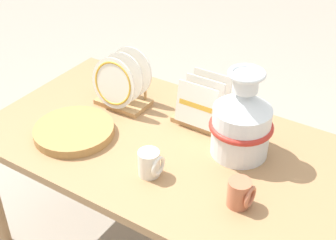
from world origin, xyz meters
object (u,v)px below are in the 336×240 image
Objects in this scene: ceramic_vase at (242,120)px; dish_rack_round_plates at (121,87)px; mug_cream_glaze at (150,164)px; dish_rack_square_plates at (203,110)px; mug_terracotta_glaze at (240,193)px; wicker_charger_stack at (74,131)px.

ceramic_vase is 0.58m from dish_rack_round_plates.
dish_rack_round_plates is 2.47× the size of mug_cream_glaze.
dish_rack_square_plates is (-0.22, 0.11, -0.09)m from ceramic_vase.
ceramic_vase is 1.55× the size of dish_rack_square_plates.
dish_rack_round_plates is at bearing 157.88° from mug_terracotta_glaze.
ceramic_vase reaches higher than mug_cream_glaze.
dish_rack_square_plates is 0.39m from mug_cream_glaze.
dish_rack_round_plates is at bearing 139.14° from mug_cream_glaze.
wicker_charger_stack is 0.73m from mug_terracotta_glaze.
mug_cream_glaze is at bearing -40.86° from dish_rack_round_plates.
ceramic_vase is 0.30m from mug_terracotta_glaze.
dish_rack_square_plates is 2.29× the size of mug_cream_glaze.
mug_cream_glaze is at bearing -174.55° from mug_terracotta_glaze.
ceramic_vase reaches higher than mug_terracotta_glaze.
dish_rack_square_plates is at bearing 42.57° from wicker_charger_stack.
dish_rack_round_plates reaches higher than mug_cream_glaze.
mug_cream_glaze is at bearing -126.15° from ceramic_vase.
dish_rack_square_plates reaches higher than mug_cream_glaze.
mug_terracotta_glaze and mug_cream_glaze have the same top height.
wicker_charger_stack is (-0.03, -0.28, -0.07)m from dish_rack_round_plates.
mug_terracotta_glaze is at bearing -0.36° from wicker_charger_stack.
wicker_charger_stack is (-0.61, -0.25, -0.13)m from ceramic_vase.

